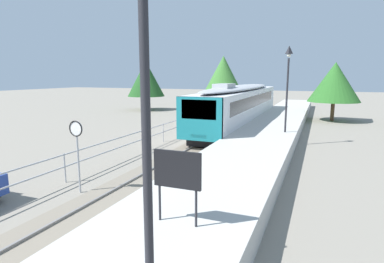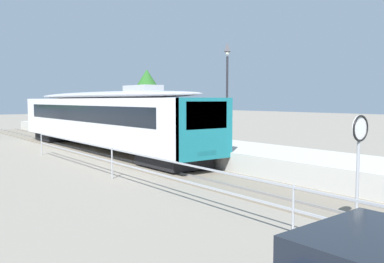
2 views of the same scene
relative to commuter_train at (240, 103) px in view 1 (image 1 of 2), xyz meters
The scene contains 12 objects.
ground_plane 8.04m from the commuter_train, 112.79° to the right, with size 160.00×160.00×0.00m, color gray.
track_rails 7.45m from the commuter_train, 90.00° to the right, with size 3.20×60.00×0.14m.
commuter_train is the anchor object (origin of this frame).
station_platform 8.03m from the commuter_train, 65.53° to the right, with size 3.90×60.00×0.90m, color #B7B5AD.
platform_lamp_near_end 24.21m from the commuter_train, 79.29° to the right, with size 0.34×0.34×5.35m.
platform_lamp_mid_platform 8.16m from the commuter_train, 54.88° to the right, with size 0.34×0.34×5.35m.
platform_notice_board 20.75m from the commuter_train, 80.52° to the right, with size 1.20×0.08×1.80m.
speed_limit_sign 17.97m from the commuter_train, 96.10° to the right, with size 0.61×0.10×2.81m.
carpark_fence 17.50m from the commuter_train, 100.90° to the right, with size 0.06×36.06×1.25m.
tree_behind_carpark 18.21m from the commuter_train, 111.23° to the left, with size 5.16×5.16×7.21m.
tree_behind_station_far 10.63m from the commuter_train, 43.55° to the left, with size 4.94×4.94×5.75m.
tree_distant_left 17.62m from the commuter_train, 147.45° to the left, with size 4.80×4.80×6.35m.
Camera 1 is at (6.45, 2.12, 4.43)m, focal length 29.71 mm.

